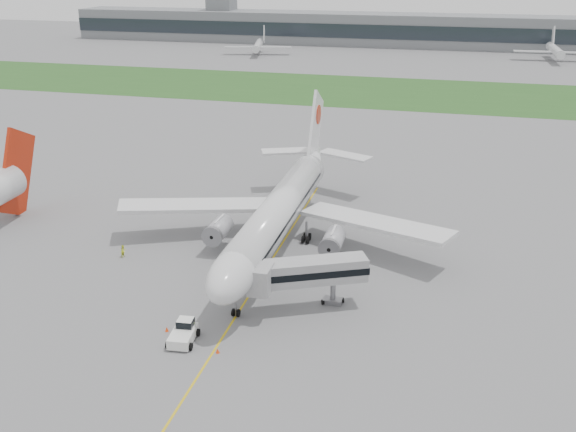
% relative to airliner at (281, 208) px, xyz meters
% --- Properties ---
extents(ground, '(600.00, 600.00, 0.00)m').
position_rel_airliner_xyz_m(ground, '(0.00, -4.87, -5.66)').
color(ground, slate).
rests_on(ground, ground).
extents(apron_markings, '(70.00, 70.00, 0.04)m').
position_rel_airliner_xyz_m(apron_markings, '(0.00, -9.87, -5.66)').
color(apron_markings, gold).
rests_on(apron_markings, ground).
extents(grass_strip, '(600.00, 50.00, 0.02)m').
position_rel_airliner_xyz_m(grass_strip, '(0.00, 115.13, -5.65)').
color(grass_strip, '#26511E').
rests_on(grass_strip, ground).
extents(terminal_building, '(320.00, 22.30, 14.00)m').
position_rel_airliner_xyz_m(terminal_building, '(0.00, 225.00, 1.34)').
color(terminal_building, gray).
rests_on(terminal_building, ground).
extents(control_tower, '(12.00, 12.00, 56.00)m').
position_rel_airliner_xyz_m(control_tower, '(-90.00, 227.13, -5.66)').
color(control_tower, gray).
rests_on(control_tower, ground).
extents(airliner, '(48.13, 53.95, 17.88)m').
position_rel_airliner_xyz_m(airliner, '(0.00, 0.00, 0.00)').
color(airliner, silver).
rests_on(airliner, ground).
extents(pushback_tug, '(3.12, 4.31, 2.10)m').
position_rel_airliner_xyz_m(pushback_tug, '(-3.79, -25.91, -4.69)').
color(pushback_tug, white).
rests_on(pushback_tug, ground).
extents(jet_bridge, '(12.98, 8.98, 6.32)m').
position_rel_airliner_xyz_m(jet_bridge, '(7.12, -16.37, -0.98)').
color(jet_bridge, '#A4A4A7').
rests_on(jet_bridge, ground).
extents(safety_cone_left, '(0.40, 0.40, 0.55)m').
position_rel_airliner_xyz_m(safety_cone_left, '(-6.29, -24.74, -5.38)').
color(safety_cone_left, '#FF400D').
rests_on(safety_cone_left, ground).
extents(safety_cone_right, '(0.40, 0.40, 0.55)m').
position_rel_airliner_xyz_m(safety_cone_right, '(0.50, -27.25, -5.39)').
color(safety_cone_right, '#FF400D').
rests_on(safety_cone_right, ground).
extents(ground_crew_near, '(0.68, 0.60, 1.57)m').
position_rel_airliner_xyz_m(ground_crew_near, '(-3.22, -24.57, -4.88)').
color(ground_crew_near, '#A3FF2A').
rests_on(ground_crew_near, ground).
extents(ground_crew_far, '(0.78, 0.93, 1.71)m').
position_rel_airliner_xyz_m(ground_crew_far, '(-19.77, -8.83, -4.81)').
color(ground_crew_far, yellow).
rests_on(ground_crew_far, ground).
extents(distant_aircraft_left, '(32.48, 30.04, 10.59)m').
position_rel_airliner_xyz_m(distant_aircraft_left, '(-58.14, 181.49, -5.66)').
color(distant_aircraft_left, silver).
rests_on(distant_aircraft_left, ground).
extents(distant_aircraft_right, '(31.51, 27.99, 11.76)m').
position_rel_airliner_xyz_m(distant_aircraft_right, '(59.12, 193.52, -5.66)').
color(distant_aircraft_right, silver).
rests_on(distant_aircraft_right, ground).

